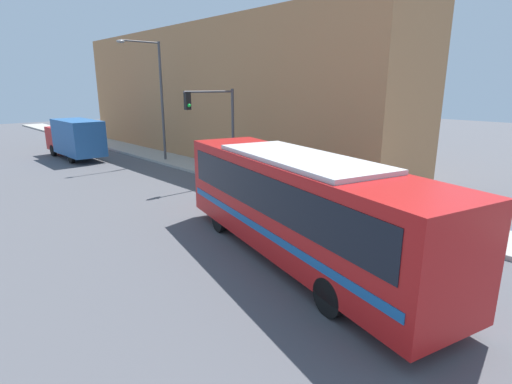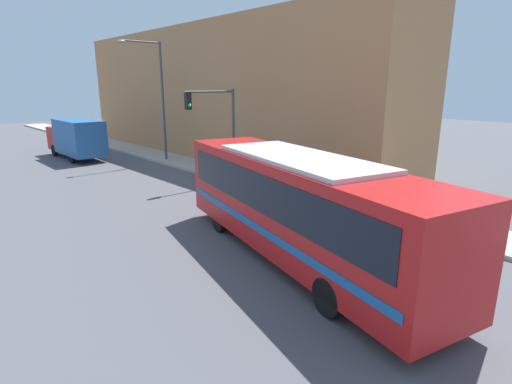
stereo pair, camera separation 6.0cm
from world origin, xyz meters
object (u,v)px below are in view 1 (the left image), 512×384
Objects in this scene: fire_hydrant at (291,186)px; traffic_light_pole at (217,118)px; parking_meter at (236,164)px; city_bus at (297,201)px; street_lamp at (157,92)px; delivery_truck at (75,137)px.

traffic_light_pole is at bearing 101.93° from fire_hydrant.
traffic_light_pole is 2.86m from parking_meter.
parking_meter is at bearing 74.18° from city_bus.
street_lamp is at bearing 83.96° from traffic_light_pole.
fire_hydrant is 5.75m from traffic_light_pole.
street_lamp reaches higher than city_bus.
fire_hydrant is 4.33m from parking_meter.
city_bus is at bearing -135.97° from fire_hydrant.
traffic_light_pole is 8.20m from street_lamp.
delivery_truck is (1.32, 23.68, -0.33)m from city_bus.
fire_hydrant is at bearing -89.35° from street_lamp.
traffic_light_pole reaches higher than fire_hydrant.
traffic_light_pole is at bearing 157.81° from parking_meter.
city_bus is 1.65× the size of delivery_truck.
delivery_truck is at bearing 125.50° from street_lamp.
traffic_light_pole is at bearing -76.97° from delivery_truck.
fire_hydrant is (4.16, -18.39, -1.08)m from delivery_truck.
fire_hydrant is (5.48, 5.30, -1.41)m from city_bus.
delivery_truck is at bearing 103.03° from traffic_light_pole.
traffic_light_pole reaches higher than parking_meter.
street_lamp is (4.02, -5.63, 3.40)m from delivery_truck.
street_lamp is at bearing 90.65° from fire_hydrant.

